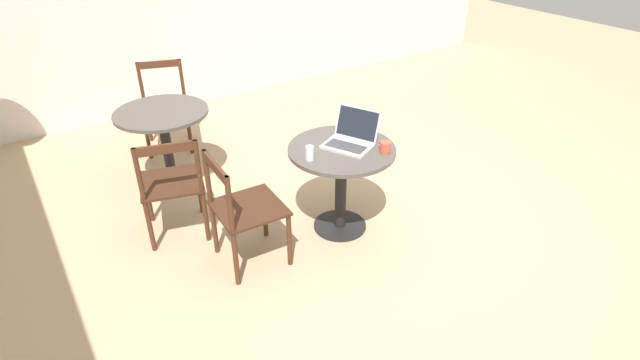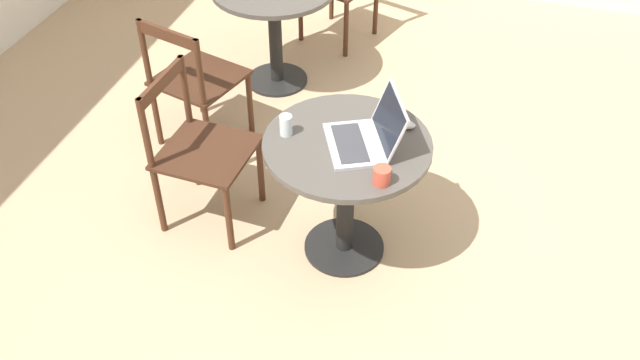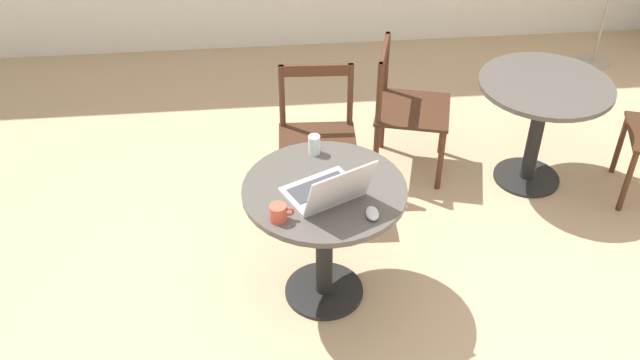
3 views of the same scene
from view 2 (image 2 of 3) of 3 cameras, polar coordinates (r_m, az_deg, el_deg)
name	(u,v)px [view 2 (image 2 of 3)]	position (r m, az deg, el deg)	size (l,w,h in m)	color
ground_plane	(386,259)	(3.78, 5.32, -6.29)	(16.00, 16.00, 0.00)	tan
cafe_table_near	(347,170)	(3.44, 2.14, 0.83)	(0.80, 0.80, 0.71)	black
cafe_table_mid	(274,10)	(4.80, -3.69, 13.41)	(0.80, 0.80, 0.71)	black
chair_near_back	(199,150)	(3.77, -9.66, 2.35)	(0.48, 0.48, 0.86)	#472819
chair_mid_left	(195,81)	(4.31, -9.99, 7.79)	(0.56, 0.56, 0.86)	#472819
laptop	(365,136)	(3.29, 3.66, 3.51)	(0.45, 0.44, 0.25)	#B7B7BC
mouse	(406,125)	(3.44, 6.87, 4.43)	(0.06, 0.10, 0.03)	#B7B7BC
mug	(382,175)	(3.10, 4.98, 0.38)	(0.11, 0.08, 0.08)	#C64C38
drinking_glass	(286,125)	(3.36, -2.74, 4.40)	(0.06, 0.06, 0.10)	silver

